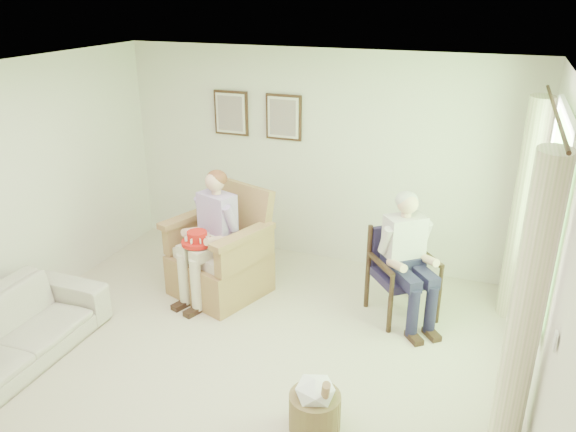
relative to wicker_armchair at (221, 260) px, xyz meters
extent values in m
plane|color=#C1B39B|center=(0.74, -1.50, -0.38)|extent=(5.50, 5.50, 0.00)
cube|color=silver|center=(0.74, 1.25, 0.92)|extent=(5.00, 0.04, 2.60)
cube|color=silver|center=(3.24, -1.50, 0.92)|extent=(0.04, 5.50, 2.60)
cube|color=white|center=(0.74, -1.50, 2.22)|extent=(5.00, 5.50, 0.02)
cube|color=#2D6B23|center=(3.21, -0.30, 1.17)|extent=(0.02, 1.40, 1.50)
cube|color=white|center=(3.20, -0.30, 1.95)|extent=(0.04, 1.52, 0.06)
cube|color=white|center=(3.20, -0.30, 0.39)|extent=(0.04, 1.52, 0.06)
cylinder|color=#382114|center=(3.11, -0.30, 1.97)|extent=(0.03, 2.50, 0.03)
cylinder|color=beige|center=(3.07, -1.28, 0.77)|extent=(0.34, 0.34, 2.30)
cylinder|color=beige|center=(3.07, 0.68, 0.77)|extent=(0.34, 0.34, 2.30)
cube|color=#382114|center=(-0.41, 1.22, 1.40)|extent=(0.45, 0.03, 0.55)
cube|color=silver|center=(-0.41, 1.20, 1.40)|extent=(0.39, 0.01, 0.49)
cube|color=tan|center=(-0.41, 1.19, 1.40)|extent=(0.33, 0.01, 0.43)
cube|color=#382114|center=(0.29, 1.22, 1.40)|extent=(0.45, 0.03, 0.55)
cube|color=silver|center=(0.29, 1.20, 1.40)|extent=(0.39, 0.01, 0.49)
cube|color=tan|center=(0.29, 1.19, 1.40)|extent=(0.33, 0.01, 0.43)
cube|color=#A27C4C|center=(0.00, -0.04, -0.15)|extent=(0.89, 0.87, 0.47)
cube|color=beige|center=(0.00, -0.07, 0.14)|extent=(0.69, 0.67, 0.11)
cube|color=#A27C4C|center=(0.00, 0.33, 0.47)|extent=(0.83, 0.25, 0.70)
cube|color=#A27C4C|center=(-0.41, -0.04, 0.27)|extent=(0.11, 0.80, 0.34)
cube|color=#A27C4C|center=(0.41, -0.04, 0.27)|extent=(0.11, 0.80, 0.34)
cylinder|color=black|center=(1.72, -0.04, -0.18)|extent=(0.05, 0.05, 0.41)
cylinder|color=black|center=(2.28, -0.04, -0.18)|extent=(0.05, 0.05, 0.41)
cylinder|color=black|center=(1.72, 0.47, -0.18)|extent=(0.05, 0.05, 0.41)
cylinder|color=black|center=(2.28, 0.47, -0.18)|extent=(0.05, 0.05, 0.41)
cube|color=#221B3B|center=(2.00, 0.21, 0.07)|extent=(0.53, 0.52, 0.09)
cube|color=#221B3B|center=(2.00, 0.46, 0.32)|extent=(0.50, 0.06, 0.46)
cube|color=beige|center=(0.00, -0.08, 0.31)|extent=(0.40, 0.26, 0.16)
cube|color=#B595D3|center=(0.00, -0.06, 0.59)|extent=(0.39, 0.24, 0.46)
sphere|color=#DDAD8E|center=(0.00, -0.07, 0.96)|extent=(0.21, 0.21, 0.21)
ellipsoid|color=brown|center=(0.00, -0.04, 0.98)|extent=(0.22, 0.22, 0.18)
cube|color=beige|center=(-0.10, -0.30, 0.26)|extent=(0.14, 0.44, 0.13)
cube|color=beige|center=(0.10, -0.30, 0.26)|extent=(0.14, 0.44, 0.13)
cylinder|color=beige|center=(-0.10, -0.50, -0.06)|extent=(0.12, 0.12, 0.59)
cylinder|color=beige|center=(0.10, -0.50, -0.06)|extent=(0.12, 0.12, 0.59)
cube|color=#1C1939|center=(2.00, 0.21, 0.23)|extent=(0.40, 0.26, 0.16)
cube|color=silver|center=(2.00, 0.23, 0.51)|extent=(0.39, 0.24, 0.46)
sphere|color=#DDAD8E|center=(2.00, 0.22, 0.88)|extent=(0.21, 0.21, 0.21)
ellipsoid|color=#B7B2AD|center=(2.00, 0.25, 0.90)|extent=(0.22, 0.22, 0.18)
cube|color=#1C1939|center=(1.90, -0.01, 0.18)|extent=(0.14, 0.44, 0.13)
cube|color=#1C1939|center=(2.10, -0.01, 0.18)|extent=(0.14, 0.44, 0.13)
cylinder|color=#1C1939|center=(1.90, -0.21, -0.10)|extent=(0.12, 0.12, 0.51)
cylinder|color=#1C1939|center=(2.10, -0.21, -0.10)|extent=(0.12, 0.12, 0.51)
cylinder|color=red|center=(-0.09, -0.34, 0.36)|extent=(0.34, 0.34, 0.04)
cylinder|color=red|center=(-0.09, -0.34, 0.42)|extent=(0.21, 0.21, 0.12)
cube|color=white|center=(0.02, -0.34, 0.42)|extent=(0.04, 0.01, 0.05)
cube|color=white|center=(-0.01, -0.26, 0.42)|extent=(0.04, 0.04, 0.05)
cube|color=white|center=(-0.09, -0.23, 0.42)|extent=(0.01, 0.04, 0.05)
cube|color=white|center=(-0.17, -0.26, 0.42)|extent=(0.04, 0.04, 0.05)
cube|color=white|center=(-0.20, -0.34, 0.42)|extent=(0.04, 0.01, 0.05)
cube|color=white|center=(-0.17, -0.42, 0.42)|extent=(0.04, 0.04, 0.05)
cube|color=white|center=(-0.09, -0.45, 0.42)|extent=(0.01, 0.04, 0.05)
cube|color=white|center=(-0.01, -0.42, 0.42)|extent=(0.04, 0.04, 0.05)
cylinder|color=#9F8B56|center=(1.67, -1.70, -0.22)|extent=(0.41, 0.41, 0.32)
ellipsoid|color=white|center=(1.67, -1.70, -0.02)|extent=(0.36, 0.36, 0.22)
cylinder|color=#A57F56|center=(1.76, -1.74, -0.02)|extent=(0.16, 0.29, 0.47)
camera|label=1|loc=(2.70, -5.02, 2.85)|focal=35.00mm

